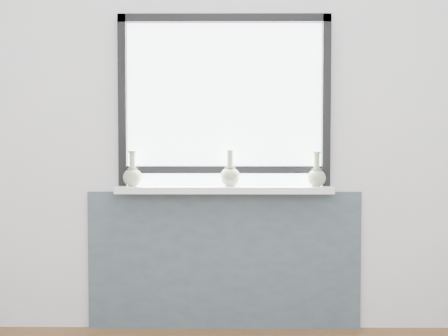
{
  "coord_description": "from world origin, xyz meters",
  "views": [
    {
      "loc": [
        0.03,
        -2.08,
        1.19
      ],
      "look_at": [
        0.0,
        1.55,
        1.02
      ],
      "focal_mm": 50.0,
      "sensor_mm": 36.0,
      "label": 1
    }
  ],
  "objects_px": {
    "vase_a": "(133,175)",
    "windowsill": "(224,190)",
    "vase_c": "(316,176)",
    "vase_b": "(230,175)"
  },
  "relations": [
    {
      "from": "windowsill",
      "to": "vase_a",
      "type": "xyz_separation_m",
      "value": [
        -0.56,
        0.0,
        0.09
      ]
    },
    {
      "from": "windowsill",
      "to": "vase_a",
      "type": "bearing_deg",
      "value": 179.51
    },
    {
      "from": "windowsill",
      "to": "vase_b",
      "type": "distance_m",
      "value": 0.1
    },
    {
      "from": "vase_a",
      "to": "vase_b",
      "type": "distance_m",
      "value": 0.6
    },
    {
      "from": "windowsill",
      "to": "vase_c",
      "type": "distance_m",
      "value": 0.57
    },
    {
      "from": "vase_b",
      "to": "windowsill",
      "type": "bearing_deg",
      "value": -177.69
    },
    {
      "from": "windowsill",
      "to": "vase_b",
      "type": "relative_size",
      "value": 5.95
    },
    {
      "from": "vase_a",
      "to": "vase_c",
      "type": "distance_m",
      "value": 1.12
    },
    {
      "from": "vase_a",
      "to": "vase_c",
      "type": "relative_size",
      "value": 1.02
    },
    {
      "from": "vase_a",
      "to": "windowsill",
      "type": "bearing_deg",
      "value": -0.49
    }
  ]
}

